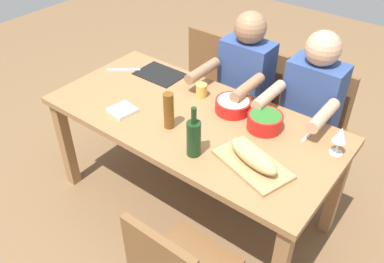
% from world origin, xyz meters
% --- Properties ---
extents(ground_plane, '(8.00, 8.00, 0.00)m').
position_xyz_m(ground_plane, '(0.00, 0.00, 0.00)').
color(ground_plane, brown).
extents(dining_table, '(1.77, 0.85, 0.74)m').
position_xyz_m(dining_table, '(0.00, 0.00, 0.65)').
color(dining_table, '#9E7044').
rests_on(dining_table, ground_plane).
extents(chair_far_right, '(0.40, 0.40, 0.85)m').
position_xyz_m(chair_far_right, '(0.49, 0.74, 0.48)').
color(chair_far_right, brown).
rests_on(chair_far_right, ground_plane).
extents(diner_far_right, '(0.41, 0.53, 1.20)m').
position_xyz_m(diner_far_right, '(0.49, 0.56, 0.70)').
color(diner_far_right, '#2D2D38').
rests_on(diner_far_right, ground_plane).
extents(chair_far_left, '(0.40, 0.40, 0.85)m').
position_xyz_m(chair_far_left, '(-0.49, 0.74, 0.48)').
color(chair_far_left, brown).
rests_on(chair_far_left, ground_plane).
extents(chair_far_center, '(0.40, 0.40, 0.85)m').
position_xyz_m(chair_far_center, '(0.00, 0.74, 0.48)').
color(chair_far_center, brown).
rests_on(chair_far_center, ground_plane).
extents(diner_far_center, '(0.41, 0.53, 1.20)m').
position_xyz_m(diner_far_center, '(-0.00, 0.56, 0.70)').
color(diner_far_center, '#2D2D38').
rests_on(diner_far_center, ground_plane).
extents(serving_bowl_greens, '(0.20, 0.20, 0.09)m').
position_xyz_m(serving_bowl_greens, '(0.39, 0.16, 0.79)').
color(serving_bowl_greens, red).
rests_on(serving_bowl_greens, dining_table).
extents(serving_bowl_pasta, '(0.22, 0.22, 0.08)m').
position_xyz_m(serving_bowl_pasta, '(0.16, 0.20, 0.78)').
color(serving_bowl_pasta, red).
rests_on(serving_bowl_pasta, dining_table).
extents(cutting_board, '(0.45, 0.33, 0.02)m').
position_xyz_m(cutting_board, '(0.51, -0.15, 0.75)').
color(cutting_board, tan).
rests_on(cutting_board, dining_table).
extents(bread_loaf, '(0.34, 0.20, 0.09)m').
position_xyz_m(bread_loaf, '(0.51, -0.15, 0.81)').
color(bread_loaf, tan).
rests_on(bread_loaf, cutting_board).
extents(wine_bottle, '(0.08, 0.08, 0.29)m').
position_xyz_m(wine_bottle, '(0.21, -0.26, 0.85)').
color(wine_bottle, '#193819').
rests_on(wine_bottle, dining_table).
extents(beer_bottle, '(0.06, 0.06, 0.22)m').
position_xyz_m(beer_bottle, '(-0.04, -0.16, 0.85)').
color(beer_bottle, brown).
rests_on(beer_bottle, dining_table).
extents(wine_glass, '(0.08, 0.08, 0.17)m').
position_xyz_m(wine_glass, '(0.80, 0.20, 0.86)').
color(wine_glass, silver).
rests_on(wine_glass, dining_table).
extents(fork_far_right, '(0.03, 0.17, 0.01)m').
position_xyz_m(fork_far_right, '(0.63, 0.26, 0.74)').
color(fork_far_right, silver).
rests_on(fork_far_right, dining_table).
extents(placemat_far_left, '(0.32, 0.23, 0.01)m').
position_xyz_m(placemat_far_left, '(-0.49, 0.26, 0.74)').
color(placemat_far_left, black).
rests_on(placemat_far_left, dining_table).
extents(cup_far_center, '(0.07, 0.07, 0.08)m').
position_xyz_m(cup_far_center, '(-0.09, 0.22, 0.78)').
color(cup_far_center, gold).
rests_on(cup_far_center, dining_table).
extents(carving_knife, '(0.20, 0.16, 0.01)m').
position_xyz_m(carving_knife, '(-0.73, 0.15, 0.74)').
color(carving_knife, silver).
rests_on(carving_knife, dining_table).
extents(napkin_stack, '(0.16, 0.16, 0.02)m').
position_xyz_m(napkin_stack, '(-0.36, -0.22, 0.75)').
color(napkin_stack, white).
rests_on(napkin_stack, dining_table).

